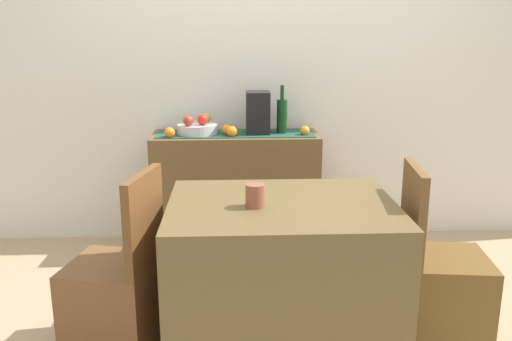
{
  "coord_description": "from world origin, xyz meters",
  "views": [
    {
      "loc": [
        -0.22,
        -2.76,
        1.52
      ],
      "look_at": [
        -0.07,
        0.39,
        0.71
      ],
      "focal_mm": 38.06,
      "sensor_mm": 36.0,
      "label": 1
    }
  ],
  "objects_px": {
    "sideboard_console": "(236,192)",
    "wine_bottle": "(282,115)",
    "coffee_cup": "(255,196)",
    "chair_near_window": "(116,299)",
    "chair_by_corner": "(441,291)",
    "dining_table": "(281,275)",
    "coffee_maker": "(258,113)",
    "fruit_bowl": "(197,129)"
  },
  "relations": [
    {
      "from": "fruit_bowl",
      "to": "wine_bottle",
      "type": "xyz_separation_m",
      "value": [
        0.58,
        0.0,
        0.09
      ]
    },
    {
      "from": "sideboard_console",
      "to": "dining_table",
      "type": "relative_size",
      "value": 1.07
    },
    {
      "from": "chair_by_corner",
      "to": "fruit_bowl",
      "type": "bearing_deg",
      "value": 134.83
    },
    {
      "from": "fruit_bowl",
      "to": "wine_bottle",
      "type": "height_order",
      "value": "wine_bottle"
    },
    {
      "from": "coffee_maker",
      "to": "chair_by_corner",
      "type": "bearing_deg",
      "value": -56.26
    },
    {
      "from": "dining_table",
      "to": "chair_by_corner",
      "type": "height_order",
      "value": "chair_by_corner"
    },
    {
      "from": "dining_table",
      "to": "coffee_cup",
      "type": "height_order",
      "value": "coffee_cup"
    },
    {
      "from": "coffee_cup",
      "to": "chair_by_corner",
      "type": "bearing_deg",
      "value": 3.46
    },
    {
      "from": "fruit_bowl",
      "to": "chair_by_corner",
      "type": "relative_size",
      "value": 0.31
    },
    {
      "from": "coffee_cup",
      "to": "chair_near_window",
      "type": "distance_m",
      "value": 0.85
    },
    {
      "from": "fruit_bowl",
      "to": "chair_by_corner",
      "type": "xyz_separation_m",
      "value": [
        1.26,
        -1.27,
        -0.6
      ]
    },
    {
      "from": "fruit_bowl",
      "to": "chair_near_window",
      "type": "bearing_deg",
      "value": -104.58
    },
    {
      "from": "wine_bottle",
      "to": "coffee_cup",
      "type": "bearing_deg",
      "value": -100.4
    },
    {
      "from": "sideboard_console",
      "to": "chair_by_corner",
      "type": "height_order",
      "value": "chair_by_corner"
    },
    {
      "from": "wine_bottle",
      "to": "coffee_cup",
      "type": "height_order",
      "value": "wine_bottle"
    },
    {
      "from": "coffee_cup",
      "to": "chair_near_window",
      "type": "relative_size",
      "value": 0.12
    },
    {
      "from": "dining_table",
      "to": "chair_near_window",
      "type": "distance_m",
      "value": 0.8
    },
    {
      "from": "fruit_bowl",
      "to": "coffee_maker",
      "type": "bearing_deg",
      "value": 0.0
    },
    {
      "from": "fruit_bowl",
      "to": "coffee_cup",
      "type": "relative_size",
      "value": 2.58
    },
    {
      "from": "coffee_cup",
      "to": "chair_by_corner",
      "type": "relative_size",
      "value": 0.12
    },
    {
      "from": "wine_bottle",
      "to": "dining_table",
      "type": "distance_m",
      "value": 1.41
    },
    {
      "from": "chair_near_window",
      "to": "chair_by_corner",
      "type": "xyz_separation_m",
      "value": [
        1.6,
        0.01,
        0.0
      ]
    },
    {
      "from": "coffee_cup",
      "to": "sideboard_console",
      "type": "bearing_deg",
      "value": 93.37
    },
    {
      "from": "coffee_maker",
      "to": "chair_by_corner",
      "type": "relative_size",
      "value": 0.32
    },
    {
      "from": "chair_by_corner",
      "to": "dining_table",
      "type": "bearing_deg",
      "value": -179.86
    },
    {
      "from": "dining_table",
      "to": "chair_by_corner",
      "type": "distance_m",
      "value": 0.8
    },
    {
      "from": "dining_table",
      "to": "coffee_maker",
      "type": "bearing_deg",
      "value": 92.31
    },
    {
      "from": "coffee_maker",
      "to": "coffee_cup",
      "type": "height_order",
      "value": "coffee_maker"
    },
    {
      "from": "wine_bottle",
      "to": "coffee_cup",
      "type": "xyz_separation_m",
      "value": [
        -0.24,
        -1.33,
        -0.16
      ]
    },
    {
      "from": "coffee_cup",
      "to": "dining_table",
      "type": "bearing_deg",
      "value": 22.78
    },
    {
      "from": "coffee_maker",
      "to": "coffee_cup",
      "type": "distance_m",
      "value": 1.34
    },
    {
      "from": "chair_near_window",
      "to": "chair_by_corner",
      "type": "bearing_deg",
      "value": 0.2
    },
    {
      "from": "sideboard_console",
      "to": "wine_bottle",
      "type": "distance_m",
      "value": 0.63
    },
    {
      "from": "fruit_bowl",
      "to": "coffee_maker",
      "type": "relative_size",
      "value": 0.96
    },
    {
      "from": "sideboard_console",
      "to": "coffee_cup",
      "type": "bearing_deg",
      "value": -86.63
    },
    {
      "from": "chair_by_corner",
      "to": "wine_bottle",
      "type": "bearing_deg",
      "value": 118.25
    },
    {
      "from": "coffee_cup",
      "to": "coffee_maker",
      "type": "bearing_deg",
      "value": 86.66
    },
    {
      "from": "coffee_maker",
      "to": "chair_near_window",
      "type": "xyz_separation_m",
      "value": [
        -0.75,
        -1.28,
        -0.71
      ]
    },
    {
      "from": "chair_near_window",
      "to": "dining_table",
      "type": "bearing_deg",
      "value": 0.26
    },
    {
      "from": "chair_by_corner",
      "to": "coffee_maker",
      "type": "bearing_deg",
      "value": 123.74
    },
    {
      "from": "fruit_bowl",
      "to": "coffee_cup",
      "type": "distance_m",
      "value": 1.37
    },
    {
      "from": "chair_near_window",
      "to": "wine_bottle",
      "type": "bearing_deg",
      "value": 54.44
    }
  ]
}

